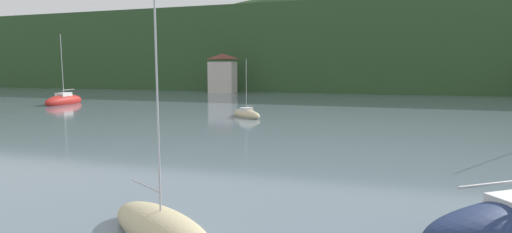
{
  "coord_description": "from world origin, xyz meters",
  "views": [
    {
      "loc": [
        8.04,
        17.32,
        5.41
      ],
      "look_at": [
        0.0,
        42.32,
        2.27
      ],
      "focal_mm": 28.01,
      "sensor_mm": 36.0,
      "label": 1
    }
  ],
  "objects_px": {
    "sailboat_far_2": "(64,101)",
    "sailboat_far_3": "(246,114)",
    "sailboat_near_8": "(161,229)",
    "shore_building_west": "(223,74)"
  },
  "relations": [
    {
      "from": "sailboat_far_2",
      "to": "sailboat_near_8",
      "type": "bearing_deg",
      "value": 38.87
    },
    {
      "from": "shore_building_west",
      "to": "sailboat_far_2",
      "type": "bearing_deg",
      "value": -110.54
    },
    {
      "from": "sailboat_far_2",
      "to": "sailboat_far_3",
      "type": "bearing_deg",
      "value": 69.97
    },
    {
      "from": "sailboat_far_2",
      "to": "sailboat_far_3",
      "type": "xyz_separation_m",
      "value": [
        32.35,
        -7.24,
        -0.21
      ]
    },
    {
      "from": "sailboat_far_2",
      "to": "sailboat_far_3",
      "type": "relative_size",
      "value": 1.62
    },
    {
      "from": "sailboat_far_3",
      "to": "sailboat_near_8",
      "type": "xyz_separation_m",
      "value": [
        8.01,
        -31.35,
        -0.03
      ]
    },
    {
      "from": "shore_building_west",
      "to": "sailboat_near_8",
      "type": "xyz_separation_m",
      "value": [
        27.81,
        -72.08,
        -3.99
      ]
    },
    {
      "from": "shore_building_west",
      "to": "sailboat_near_8",
      "type": "bearing_deg",
      "value": -68.9
    },
    {
      "from": "sailboat_far_3",
      "to": "sailboat_near_8",
      "type": "height_order",
      "value": "sailboat_near_8"
    },
    {
      "from": "sailboat_far_2",
      "to": "sailboat_far_3",
      "type": "height_order",
      "value": "sailboat_far_2"
    }
  ]
}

